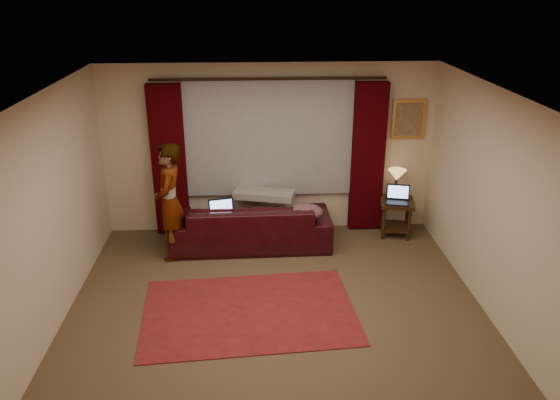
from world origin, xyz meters
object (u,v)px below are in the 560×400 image
object	(u,v)px
person	(170,202)
laptop_table	(398,195)
end_table	(396,218)
sofa	(250,216)
laptop_sofa	(223,211)
tiffany_lamp	(396,184)

from	to	relation	value
person	laptop_table	bearing A→B (deg)	98.17
person	end_table	bearing A→B (deg)	99.76
sofa	laptop_sofa	xyz separation A→B (m)	(-0.39, -0.12, 0.13)
sofa	tiffany_lamp	bearing A→B (deg)	-171.61
laptop_table	person	world-z (taller)	person
laptop_sofa	person	xyz separation A→B (m)	(-0.72, -0.18, 0.23)
end_table	person	world-z (taller)	person
laptop_sofa	laptop_table	xyz separation A→B (m)	(2.61, 0.25, 0.09)
laptop_sofa	tiffany_lamp	xyz separation A→B (m)	(2.63, 0.49, 0.19)
sofa	end_table	world-z (taller)	sofa
end_table	tiffany_lamp	bearing A→B (deg)	90.01
sofa	laptop_sofa	distance (m)	0.43
laptop_table	tiffany_lamp	bearing A→B (deg)	98.32
sofa	laptop_table	bearing A→B (deg)	-177.47
tiffany_lamp	laptop_table	distance (m)	0.25
tiffany_lamp	laptop_table	size ratio (longest dim) A/B	1.19
laptop_table	end_table	bearing A→B (deg)	90.30
end_table	laptop_table	bearing A→B (deg)	-104.03
laptop_sofa	tiffany_lamp	world-z (taller)	tiffany_lamp
end_table	person	bearing A→B (deg)	-170.97
laptop_sofa	laptop_table	distance (m)	2.62
sofa	laptop_table	size ratio (longest dim) A/B	6.25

